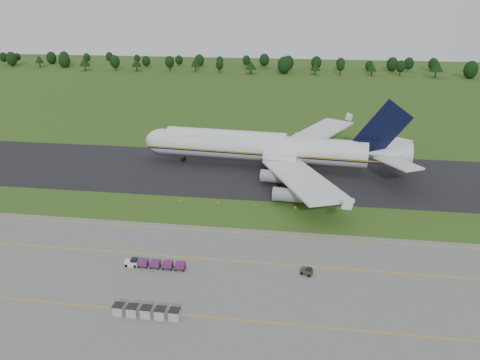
# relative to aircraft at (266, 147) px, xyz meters

# --- Properties ---
(ground) EXTENTS (600.00, 600.00, 0.00)m
(ground) POSITION_rel_aircraft_xyz_m (-5.82, -33.50, -6.59)
(ground) COLOR #2F5018
(ground) RESTS_ON ground
(apron) EXTENTS (300.00, 52.00, 0.06)m
(apron) POSITION_rel_aircraft_xyz_m (-5.82, -67.50, -6.56)
(apron) COLOR slate
(apron) RESTS_ON ground
(taxiway) EXTENTS (300.00, 40.00, 0.08)m
(taxiway) POSITION_rel_aircraft_xyz_m (-5.82, -5.50, -6.55)
(taxiway) COLOR black
(taxiway) RESTS_ON ground
(apron_markings) EXTENTS (300.00, 30.20, 0.01)m
(apron_markings) POSITION_rel_aircraft_xyz_m (-5.82, -60.48, -6.53)
(apron_markings) COLOR gold
(apron_markings) RESTS_ON apron
(tree_line) EXTENTS (528.33, 21.18, 11.43)m
(tree_line) POSITION_rel_aircraft_xyz_m (-0.82, 186.30, -0.55)
(tree_line) COLOR black
(tree_line) RESTS_ON ground
(aircraft) EXTENTS (82.26, 79.92, 23.08)m
(aircraft) POSITION_rel_aircraft_xyz_m (0.00, 0.00, 0.00)
(aircraft) COLOR silver
(aircraft) RESTS_ON ground
(baggage_train) EXTENTS (12.18, 1.56, 1.50)m
(baggage_train) POSITION_rel_aircraft_xyz_m (-16.41, -60.05, -5.74)
(baggage_train) COLOR silver
(baggage_train) RESTS_ON apron
(utility_cart) EXTENTS (2.46, 2.01, 1.17)m
(utility_cart) POSITION_rel_aircraft_xyz_m (13.23, -58.39, -5.96)
(utility_cart) COLOR #2B2C1F
(utility_cart) RESTS_ON apron
(uld_row) EXTENTS (11.40, 1.80, 1.78)m
(uld_row) POSITION_rel_aircraft_xyz_m (-13.01, -74.74, -5.64)
(uld_row) COLOR #A6A6A6
(uld_row) RESTS_ON apron
(edge_markers) EXTENTS (29.97, 0.30, 0.60)m
(edge_markers) POSITION_rel_aircraft_xyz_m (-4.55, -28.80, -6.32)
(edge_markers) COLOR orange
(edge_markers) RESTS_ON ground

